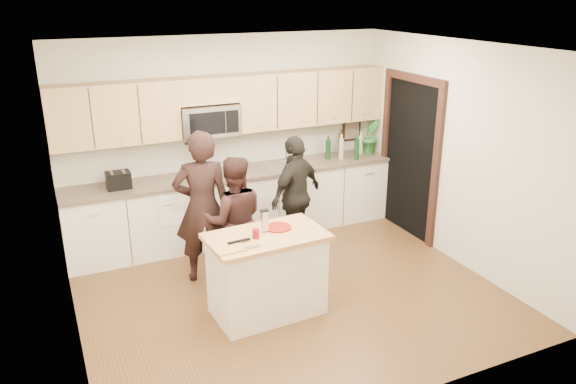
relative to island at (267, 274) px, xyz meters
name	(u,v)px	position (x,y,z in m)	size (l,w,h in m)	color
floor	(289,292)	(0.39, 0.29, -0.45)	(4.50, 4.50, 0.00)	brown
room_shell	(289,144)	(0.39, 0.29, 1.28)	(4.52, 4.02, 2.71)	beige
back_cabinetry	(237,204)	(0.39, 1.98, 0.02)	(4.50, 0.66, 0.94)	silver
upper_cabinetry	(233,103)	(0.42, 2.12, 1.39)	(4.50, 0.33, 0.75)	tan
microwave	(209,120)	(0.08, 2.09, 1.20)	(0.76, 0.41, 0.40)	silver
doorway	(410,152)	(2.62, 1.19, 0.70)	(0.06, 1.25, 2.20)	black
framed_picture	(352,128)	(2.34, 2.27, 0.83)	(0.30, 0.03, 0.38)	black
dish_towel	(170,196)	(-0.56, 1.79, 0.35)	(0.34, 0.60, 0.48)	white
island	(267,274)	(0.00, 0.00, 0.00)	(1.24, 0.76, 0.90)	silver
red_plate	(278,227)	(0.17, 0.10, 0.45)	(0.27, 0.27, 0.02)	maroon
box_grater	(265,220)	(0.01, 0.07, 0.58)	(0.08, 0.06, 0.23)	silver
drink_glass	(256,234)	(-0.13, -0.03, 0.49)	(0.07, 0.07, 0.10)	maroon
cutting_board	(230,250)	(-0.45, -0.20, 0.45)	(0.29, 0.16, 0.02)	#B77E4C
tongs	(239,241)	(-0.32, -0.08, 0.47)	(0.24, 0.03, 0.02)	black
knife	(251,246)	(-0.25, -0.23, 0.46)	(0.19, 0.02, 0.01)	silver
toaster	(118,180)	(-1.14, 1.96, 0.59)	(0.29, 0.23, 0.21)	black
bottle_cluster	(346,145)	(2.07, 1.98, 0.66)	(0.65, 0.35, 0.39)	black
orchid	(369,136)	(2.49, 2.01, 0.75)	(0.29, 0.24, 0.53)	#2E7433
woman_left	(202,207)	(-0.37, 1.01, 0.44)	(0.65, 0.43, 1.79)	black
woman_center	(234,220)	(-0.06, 0.82, 0.30)	(0.73, 0.57, 1.51)	black
woman_right	(296,195)	(0.91, 1.22, 0.32)	(0.91, 0.38, 1.55)	black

